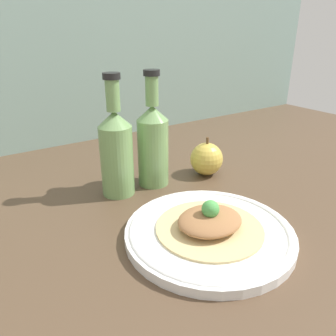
# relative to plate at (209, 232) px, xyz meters

# --- Properties ---
(ground_plane) EXTENTS (1.80, 1.10, 0.04)m
(ground_plane) POSITION_rel_plate_xyz_m (0.10, 0.09, -0.03)
(ground_plane) COLOR brown
(wall_backsplash) EXTENTS (1.80, 0.03, 0.80)m
(wall_backsplash) POSITION_rel_plate_xyz_m (0.10, 0.63, 0.39)
(wall_backsplash) COLOR #84A399
(wall_backsplash) RESTS_ON ground_plane
(plate) EXTENTS (0.28, 0.28, 0.02)m
(plate) POSITION_rel_plate_xyz_m (0.00, 0.00, 0.00)
(plate) COLOR white
(plate) RESTS_ON ground_plane
(plated_food) EXTENTS (0.18, 0.18, 0.05)m
(plated_food) POSITION_rel_plate_xyz_m (0.00, 0.00, 0.02)
(plated_food) COLOR #D6BC7F
(plated_food) RESTS_ON plate
(cider_bottle_left) EXTENTS (0.07, 0.07, 0.25)m
(cider_bottle_left) POSITION_rel_plate_xyz_m (-0.05, 0.23, 0.09)
(cider_bottle_left) COLOR #729E5B
(cider_bottle_left) RESTS_ON ground_plane
(cider_bottle_right) EXTENTS (0.07, 0.07, 0.25)m
(cider_bottle_right) POSITION_rel_plate_xyz_m (0.03, 0.23, 0.09)
(cider_bottle_right) COLOR #729E5B
(cider_bottle_right) RESTS_ON ground_plane
(apple) EXTENTS (0.08, 0.08, 0.09)m
(apple) POSITION_rel_plate_xyz_m (0.17, 0.21, 0.03)
(apple) COLOR gold
(apple) RESTS_ON ground_plane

